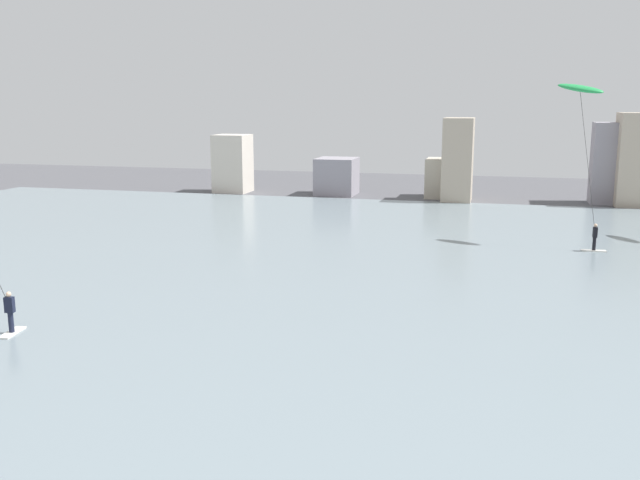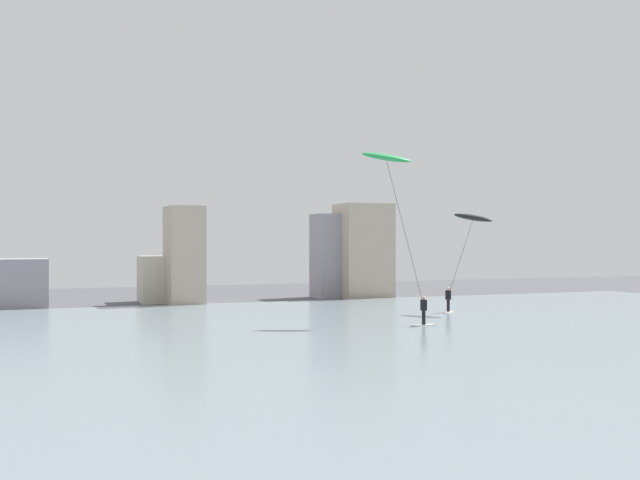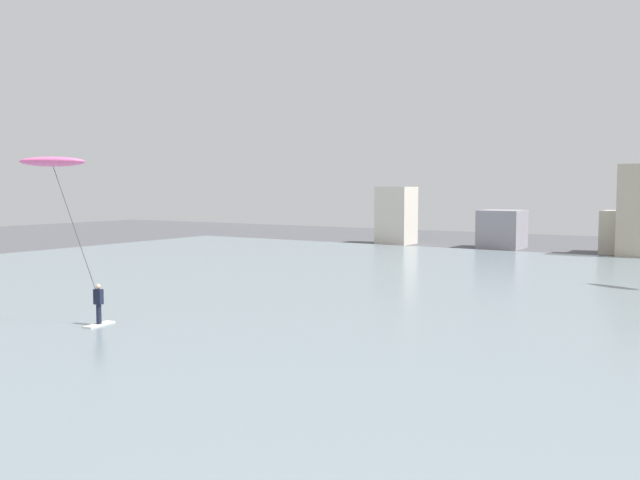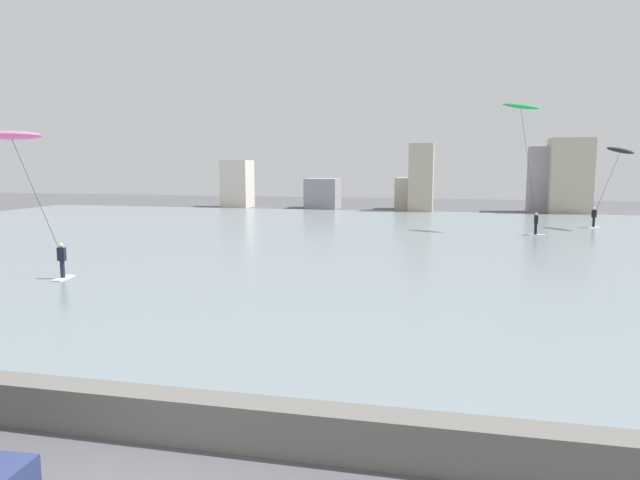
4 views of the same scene
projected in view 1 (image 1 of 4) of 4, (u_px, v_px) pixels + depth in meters
The scene contains 3 objects.
water_bay at pixel (378, 269), 36.99m from camera, with size 84.00×52.00×0.10m, color gray.
far_shore_buildings at pixel (487, 165), 62.32m from camera, with size 40.69×5.99×7.86m.
kitesurfer_green at pixel (582, 106), 41.65m from camera, with size 3.36×3.54×9.93m.
Camera 1 is at (6.00, -5.52, 8.80)m, focal length 39.19 mm.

